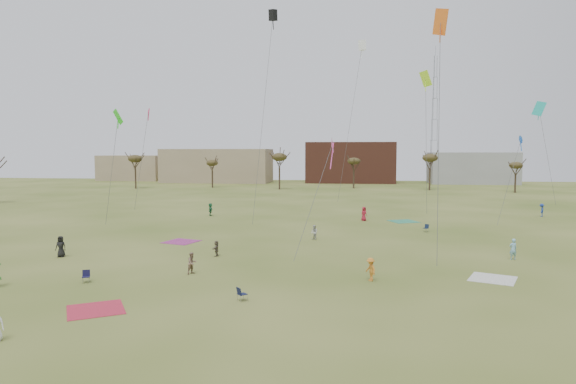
# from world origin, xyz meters

# --- Properties ---
(ground) EXTENTS (260.00, 260.00, 0.00)m
(ground) POSITION_xyz_m (0.00, 0.00, 0.00)
(ground) COLOR #42561B
(ground) RESTS_ON ground
(spectator_fore_b) EXTENTS (0.96, 1.01, 1.64)m
(spectator_fore_b) POSITION_xyz_m (-6.04, 2.59, 0.82)
(spectator_fore_b) COLOR #8C6C59
(spectator_fore_b) RESTS_ON ground
(spectator_fore_c) EXTENTS (0.47, 1.30, 1.38)m
(spectator_fore_c) POSITION_xyz_m (-5.98, 9.12, 0.69)
(spectator_fore_c) COLOR brown
(spectator_fore_c) RESTS_ON ground
(flyer_mid_a) EXTENTS (0.96, 0.68, 1.85)m
(flyer_mid_a) POSITION_xyz_m (-19.34, 7.00, 0.93)
(flyer_mid_a) COLOR black
(flyer_mid_a) RESTS_ON ground
(flyer_mid_b) EXTENTS (1.07, 1.24, 1.66)m
(flyer_mid_b) POSITION_xyz_m (7.19, 2.22, 0.83)
(flyer_mid_b) COLOR orange
(flyer_mid_b) RESTS_ON ground
(flyer_mid_c) EXTENTS (0.75, 0.60, 1.81)m
(flyer_mid_c) POSITION_xyz_m (19.46, 10.97, 0.90)
(flyer_mid_c) COLOR #83C0DB
(flyer_mid_c) RESTS_ON ground
(spectator_mid_e) EXTENTS (0.92, 0.94, 1.53)m
(spectator_mid_e) POSITION_xyz_m (1.92, 18.52, 0.77)
(spectator_mid_e) COLOR #BCBCBC
(spectator_mid_e) RESTS_ON ground
(flyer_far_a) EXTENTS (1.05, 1.76, 1.81)m
(flyer_far_a) POSITION_xyz_m (-14.42, 36.40, 0.91)
(flyer_far_a) COLOR #236940
(flyer_far_a) RESTS_ON ground
(flyer_far_b) EXTENTS (1.08, 1.06, 1.88)m
(flyer_far_b) POSITION_xyz_m (7.36, 33.86, 0.94)
(flyer_far_b) COLOR #A91C31
(flyer_far_b) RESTS_ON ground
(flyer_far_c) EXTENTS (1.06, 1.36, 1.85)m
(flyer_far_c) POSITION_xyz_m (32.42, 41.45, 0.93)
(flyer_far_c) COLOR navy
(flyer_far_c) RESTS_ON ground
(blanket_red) EXTENTS (4.24, 4.24, 0.03)m
(blanket_red) POSITION_xyz_m (-8.87, -6.51, 0.00)
(blanket_red) COLOR #C4273F
(blanket_red) RESTS_ON ground
(blanket_cream) EXTENTS (3.99, 3.99, 0.03)m
(blanket_cream) POSITION_xyz_m (15.98, 3.91, 0.00)
(blanket_cream) COLOR silver
(blanket_cream) RESTS_ON ground
(blanket_plum) EXTENTS (3.87, 3.87, 0.03)m
(blanket_plum) POSITION_xyz_m (-11.45, 15.52, 0.00)
(blanket_plum) COLOR #9F317D
(blanket_plum) RESTS_ON ground
(blanket_olive) EXTENTS (4.39, 4.39, 0.03)m
(blanket_olive) POSITION_xyz_m (12.52, 33.84, 0.00)
(blanket_olive) COLOR #349068
(blanket_olive) RESTS_ON ground
(camp_chair_left) EXTENTS (0.68, 0.70, 0.87)m
(camp_chair_left) POSITION_xyz_m (-12.63, -0.84, 0.26)
(camp_chair_left) COLOR #141336
(camp_chair_left) RESTS_ON ground
(camp_chair_center) EXTENTS (0.74, 0.74, 0.87)m
(camp_chair_center) POSITION_xyz_m (-0.82, -3.67, 0.26)
(camp_chair_center) COLOR #151B3C
(camp_chair_center) RESTS_ON ground
(camp_chair_right) EXTENTS (0.73, 0.74, 0.87)m
(camp_chair_right) POSITION_xyz_m (14.22, 25.33, 0.26)
(camp_chair_right) COLOR #142038
(camp_chair_right) RESTS_ON ground
(kites_aloft) EXTENTS (71.73, 51.46, 25.88)m
(kites_aloft) POSITION_xyz_m (2.61, 32.45, 20.60)
(kites_aloft) COLOR red
(kites_aloft) RESTS_ON ground
(tree_line) EXTENTS (117.44, 49.32, 8.91)m
(tree_line) POSITION_xyz_m (-2.85, 79.12, 7.09)
(tree_line) COLOR #3A2B1E
(tree_line) RESTS_ON ground
(building_tan) EXTENTS (32.00, 14.00, 10.00)m
(building_tan) POSITION_xyz_m (-35.00, 115.00, 5.00)
(building_tan) COLOR #937F60
(building_tan) RESTS_ON ground
(building_brick) EXTENTS (26.00, 16.00, 12.00)m
(building_brick) POSITION_xyz_m (5.00, 120.00, 6.00)
(building_brick) COLOR brown
(building_brick) RESTS_ON ground
(building_grey) EXTENTS (24.00, 12.00, 9.00)m
(building_grey) POSITION_xyz_m (40.00, 118.00, 4.50)
(building_grey) COLOR gray
(building_grey) RESTS_ON ground
(building_tan_west) EXTENTS (20.00, 12.00, 8.00)m
(building_tan_west) POSITION_xyz_m (-65.00, 122.00, 4.00)
(building_tan_west) COLOR #937F60
(building_tan_west) RESTS_ON ground
(radio_tower) EXTENTS (1.51, 1.72, 41.00)m
(radio_tower) POSITION_xyz_m (30.00, 125.00, 19.21)
(radio_tower) COLOR #9EA3A8
(radio_tower) RESTS_ON ground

